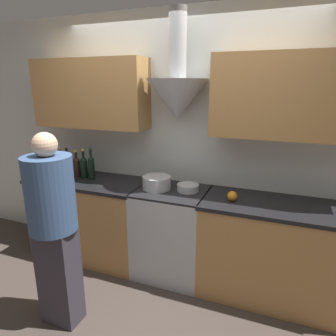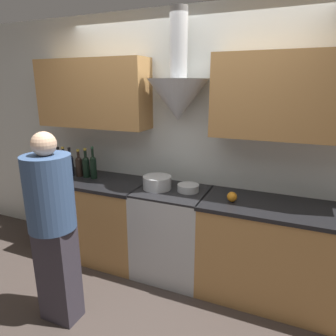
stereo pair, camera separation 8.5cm
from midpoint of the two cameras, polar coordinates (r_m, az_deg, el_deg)
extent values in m
plane|color=#423833|center=(3.07, -1.10, -22.43)|extent=(12.00, 12.00, 0.00)
cube|color=silver|center=(3.11, 3.91, 4.56)|extent=(8.40, 0.06, 2.60)
cone|color=#B7BABC|center=(2.87, 2.80, 12.83)|extent=(0.58, 0.58, 0.38)
cylinder|color=#B7BABC|center=(2.89, 2.94, 22.63)|extent=(0.16, 0.16, 0.60)
cube|color=#B27F47|center=(3.34, -13.41, 13.61)|extent=(1.26, 0.32, 0.70)
cube|color=#B27F47|center=(2.70, 23.36, 12.38)|extent=(1.29, 0.32, 0.70)
cube|color=#B27F47|center=(3.54, -13.45, -9.19)|extent=(1.26, 0.60, 0.87)
cube|color=black|center=(3.38, -13.93, -2.20)|extent=(1.29, 0.62, 0.03)
cube|color=#B27F47|center=(2.94, 20.37, -15.23)|extent=(1.29, 0.60, 0.87)
cube|color=black|center=(2.74, 21.27, -7.06)|extent=(1.31, 0.62, 0.03)
cube|color=#B7BABC|center=(3.10, 1.55, -12.30)|extent=(0.68, 0.60, 0.88)
cube|color=black|center=(2.88, -0.69, -15.45)|extent=(0.48, 0.01, 0.40)
cube|color=black|center=(2.92, 1.61, -4.44)|extent=(0.68, 0.60, 0.02)
cube|color=#B7BABC|center=(3.17, 3.39, -3.90)|extent=(0.68, 0.06, 0.10)
cylinder|color=black|center=(3.70, -20.91, 0.80)|extent=(0.08, 0.08, 0.22)
sphere|color=black|center=(3.67, -21.08, 2.44)|extent=(0.08, 0.08, 0.08)
cylinder|color=black|center=(3.66, -21.18, 3.47)|extent=(0.03, 0.03, 0.10)
cylinder|color=#234C33|center=(3.65, -21.27, 4.40)|extent=(0.03, 0.03, 0.02)
cylinder|color=black|center=(3.64, -19.37, 0.48)|extent=(0.07, 0.07, 0.19)
sphere|color=black|center=(3.62, -19.50, 1.90)|extent=(0.07, 0.07, 0.07)
cylinder|color=black|center=(3.61, -19.58, 2.80)|extent=(0.03, 0.03, 0.08)
cylinder|color=black|center=(3.60, -19.66, 3.62)|extent=(0.03, 0.03, 0.02)
cylinder|color=black|center=(3.57, -18.50, 0.32)|extent=(0.07, 0.07, 0.19)
sphere|color=black|center=(3.55, -18.63, 1.82)|extent=(0.07, 0.07, 0.07)
cylinder|color=black|center=(3.54, -18.72, 2.78)|extent=(0.03, 0.03, 0.09)
cylinder|color=gold|center=(3.53, -18.80, 3.66)|extent=(0.03, 0.03, 0.02)
cylinder|color=black|center=(3.50, -17.40, 0.18)|extent=(0.07, 0.07, 0.20)
sphere|color=black|center=(3.48, -17.53, 1.77)|extent=(0.07, 0.07, 0.07)
cylinder|color=black|center=(3.47, -17.61, 2.70)|extent=(0.03, 0.03, 0.08)
cylinder|color=black|center=(3.46, -17.68, 3.55)|extent=(0.03, 0.03, 0.02)
cylinder|color=black|center=(3.46, -15.87, -0.04)|extent=(0.07, 0.07, 0.18)
sphere|color=black|center=(3.43, -15.98, 1.44)|extent=(0.07, 0.07, 0.07)
cylinder|color=black|center=(3.42, -16.06, 2.39)|extent=(0.03, 0.03, 0.08)
cylinder|color=gold|center=(3.41, -16.12, 3.25)|extent=(0.03, 0.03, 0.02)
cylinder|color=black|center=(3.40, -14.60, -0.15)|extent=(0.08, 0.08, 0.19)
sphere|color=black|center=(3.38, -14.71, 1.41)|extent=(0.08, 0.08, 0.08)
cylinder|color=black|center=(3.36, -14.78, 2.49)|extent=(0.03, 0.03, 0.09)
cylinder|color=gold|center=(3.35, -14.85, 3.46)|extent=(0.03, 0.03, 0.02)
cylinder|color=black|center=(3.33, -13.29, -0.18)|extent=(0.07, 0.07, 0.21)
sphere|color=black|center=(3.30, -13.41, 1.59)|extent=(0.07, 0.07, 0.07)
cylinder|color=black|center=(3.29, -13.48, 2.72)|extent=(0.03, 0.03, 0.10)
cylinder|color=#234C33|center=(3.28, -13.55, 3.78)|extent=(0.03, 0.03, 0.02)
cylinder|color=#B7BABC|center=(2.94, -1.25, -2.78)|extent=(0.28, 0.28, 0.13)
cylinder|color=#B7BABC|center=(2.88, 4.71, -3.80)|extent=(0.21, 0.21, 0.07)
sphere|color=orange|center=(2.69, 12.99, -5.37)|extent=(0.09, 0.09, 0.09)
cube|color=#38333D|center=(2.71, -19.24, -18.48)|extent=(0.31, 0.20, 0.82)
cylinder|color=#38517A|center=(2.40, -20.74, -4.43)|extent=(0.36, 0.36, 0.58)
sphere|color=#E0B28E|center=(2.31, -21.62, 4.28)|extent=(0.18, 0.18, 0.18)
camera|label=1|loc=(0.04, -89.11, 0.25)|focal=32.00mm
camera|label=2|loc=(0.04, 90.89, -0.25)|focal=32.00mm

